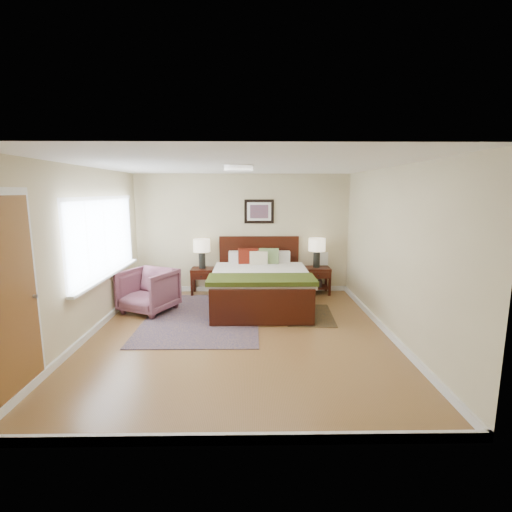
# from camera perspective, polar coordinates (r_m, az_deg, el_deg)

# --- Properties ---
(floor) EXTENTS (5.00, 5.00, 0.00)m
(floor) POSITION_cam_1_polar(r_m,az_deg,el_deg) (5.75, -2.52, -11.92)
(floor) COLOR brown
(floor) RESTS_ON ground
(back_wall) EXTENTS (4.50, 0.04, 2.50)m
(back_wall) POSITION_cam_1_polar(r_m,az_deg,el_deg) (7.88, -2.08, 3.45)
(back_wall) COLOR beige
(back_wall) RESTS_ON ground
(front_wall) EXTENTS (4.50, 0.04, 2.50)m
(front_wall) POSITION_cam_1_polar(r_m,az_deg,el_deg) (2.97, -4.07, -7.48)
(front_wall) COLOR beige
(front_wall) RESTS_ON ground
(left_wall) EXTENTS (0.04, 5.00, 2.50)m
(left_wall) POSITION_cam_1_polar(r_m,az_deg,el_deg) (5.92, -24.94, 0.37)
(left_wall) COLOR beige
(left_wall) RESTS_ON ground
(right_wall) EXTENTS (0.04, 5.00, 2.50)m
(right_wall) POSITION_cam_1_polar(r_m,az_deg,el_deg) (5.79, 20.22, 0.49)
(right_wall) COLOR beige
(right_wall) RESTS_ON ground
(ceiling) EXTENTS (4.50, 5.00, 0.02)m
(ceiling) POSITION_cam_1_polar(r_m,az_deg,el_deg) (5.35, -2.73, 13.79)
(ceiling) COLOR white
(ceiling) RESTS_ON back_wall
(window) EXTENTS (0.11, 2.72, 1.32)m
(window) POSITION_cam_1_polar(r_m,az_deg,el_deg) (6.52, -22.12, 2.49)
(window) COLOR silver
(window) RESTS_ON left_wall
(door) EXTENTS (0.06, 1.00, 2.18)m
(door) POSITION_cam_1_polar(r_m,az_deg,el_deg) (4.44, -33.68, -5.68)
(door) COLOR silver
(door) RESTS_ON ground
(ceil_fixture) EXTENTS (0.44, 0.44, 0.08)m
(ceil_fixture) POSITION_cam_1_polar(r_m,az_deg,el_deg) (5.35, -2.73, 13.42)
(ceil_fixture) COLOR white
(ceil_fixture) RESTS_ON ceiling
(bed) EXTENTS (1.81, 2.19, 1.18)m
(bed) POSITION_cam_1_polar(r_m,az_deg,el_deg) (6.94, 0.66, -3.35)
(bed) COLOR #381008
(bed) RESTS_ON ground
(wall_art) EXTENTS (0.62, 0.05, 0.50)m
(wall_art) POSITION_cam_1_polar(r_m,az_deg,el_deg) (7.82, 0.48, 6.86)
(wall_art) COLOR black
(wall_art) RESTS_ON back_wall
(nightstand_left) EXTENTS (0.46, 0.41, 0.55)m
(nightstand_left) POSITION_cam_1_polar(r_m,az_deg,el_deg) (7.84, -8.26, -2.78)
(nightstand_left) COLOR #381008
(nightstand_left) RESTS_ON ground
(nightstand_right) EXTENTS (0.56, 0.42, 0.56)m
(nightstand_right) POSITION_cam_1_polar(r_m,az_deg,el_deg) (7.92, 9.24, -3.29)
(nightstand_right) COLOR #381008
(nightstand_right) RESTS_ON ground
(lamp_left) EXTENTS (0.34, 0.34, 0.61)m
(lamp_left) POSITION_cam_1_polar(r_m,az_deg,el_deg) (7.76, -8.34, 1.22)
(lamp_left) COLOR black
(lamp_left) RESTS_ON nightstand_left
(lamp_right) EXTENTS (0.34, 0.34, 0.61)m
(lamp_right) POSITION_cam_1_polar(r_m,az_deg,el_deg) (7.81, 9.35, 1.35)
(lamp_right) COLOR black
(lamp_right) RESTS_ON nightstand_right
(armchair) EXTENTS (1.11, 1.12, 0.77)m
(armchair) POSITION_cam_1_polar(r_m,az_deg,el_deg) (6.92, -16.23, -5.14)
(armchair) COLOR brown
(armchair) RESTS_ON ground
(rug_persian) EXTENTS (1.92, 2.70, 0.01)m
(rug_persian) POSITION_cam_1_polar(r_m,az_deg,el_deg) (6.53, -8.21, -9.23)
(rug_persian) COLOR #0B0E39
(rug_persian) RESTS_ON ground
(rug_navy) EXTENTS (0.87, 1.24, 0.01)m
(rug_navy) POSITION_cam_1_polar(r_m,az_deg,el_deg) (6.62, 8.19, -8.96)
(rug_navy) COLOR black
(rug_navy) RESTS_ON ground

